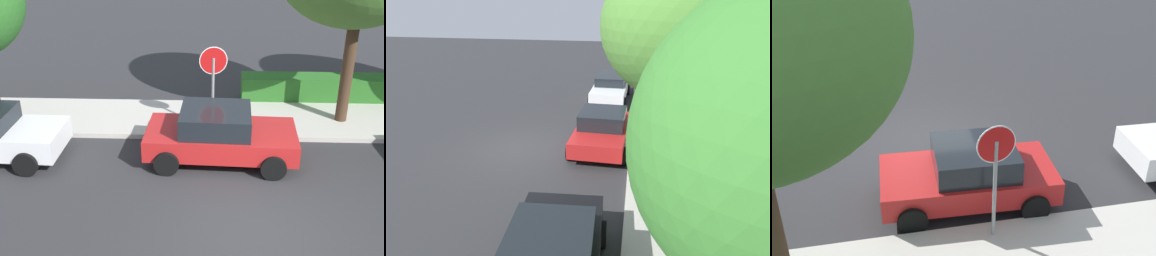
% 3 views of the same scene
% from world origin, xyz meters
% --- Properties ---
extents(ground_plane, '(60.00, 60.00, 0.00)m').
position_xyz_m(ground_plane, '(0.00, 0.00, 0.00)').
color(ground_plane, '#2D2D30').
extents(stop_sign, '(0.78, 0.11, 2.67)m').
position_xyz_m(stop_sign, '(-0.84, 4.35, 1.84)').
color(stop_sign, gray).
rests_on(stop_sign, ground_plane).
extents(parked_car_red, '(3.99, 2.25, 1.42)m').
position_xyz_m(parked_car_red, '(-0.65, 2.93, 0.72)').
color(parked_car_red, red).
rests_on(parked_car_red, ground_plane).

